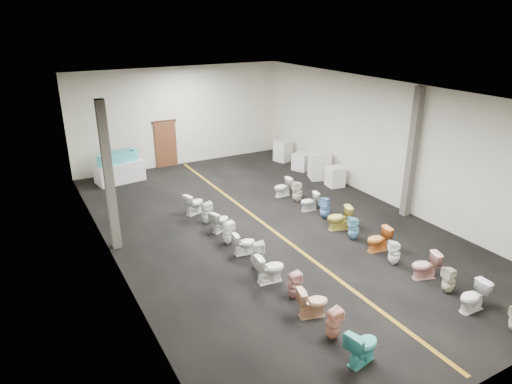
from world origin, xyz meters
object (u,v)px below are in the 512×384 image
toilet_left_9 (207,213)px  appliance_crate_c (302,162)px  toilet_right_1 (474,297)px  toilet_right_3 (425,266)px  toilet_left_5 (257,255)px  toilet_right_2 (449,280)px  toilet_left_1 (333,324)px  toilet_right_9 (309,202)px  toilet_left_0 (362,346)px  appliance_crate_b (319,166)px  toilet_right_4 (394,253)px  toilet_right_8 (325,208)px  appliance_crate_d (283,151)px  toilet_left_4 (270,268)px  toilet_left_3 (294,285)px  toilet_left_6 (244,243)px  appliance_crate_a (335,177)px  toilet_left_7 (228,233)px  toilet_left_2 (313,302)px  toilet_right_5 (378,239)px  toilet_left_10 (194,203)px  toilet_right_10 (298,192)px  toilet_right_7 (339,218)px  toilet_right_6 (354,228)px  toilet_right_11 (283,187)px  bathtub (118,157)px  toilet_left_8 (220,221)px

toilet_left_9 → appliance_crate_c: bearing=-59.9°
toilet_right_1 → toilet_right_3: (0.14, 1.58, -0.00)m
toilet_left_5 → toilet_right_2: 5.01m
toilet_left_1 → toilet_right_9: bearing=-31.7°
toilet_left_0 → toilet_right_1: toilet_left_0 is taller
appliance_crate_b → toilet_right_4: 7.42m
appliance_crate_b → toilet_right_8: 4.20m
appliance_crate_c → appliance_crate_d: 1.60m
toilet_left_4 → toilet_right_8: 4.53m
toilet_left_3 → toilet_right_4: (3.39, 0.00, 0.00)m
toilet_left_6 → toilet_right_3: size_ratio=0.92×
appliance_crate_a → toilet_left_6: appliance_crate_a is taller
appliance_crate_c → toilet_left_7: size_ratio=1.04×
toilet_left_2 → toilet_right_5: toilet_left_2 is taller
toilet_left_9 → toilet_left_10: bearing=6.5°
toilet_right_1 → toilet_right_2: toilet_right_1 is taller
toilet_right_5 → toilet_right_10: 4.37m
appliance_crate_d → toilet_right_7: bearing=-108.5°
toilet_right_5 → toilet_right_10: (0.03, 4.37, 0.04)m
toilet_left_5 → toilet_right_10: size_ratio=0.97×
toilet_right_10 → toilet_left_9: bearing=-79.7°
toilet_left_7 → toilet_right_2: toilet_left_7 is taller
appliance_crate_a → toilet_left_7: size_ratio=1.10×
appliance_crate_c → toilet_left_6: (-5.95, -5.71, -0.04)m
toilet_left_4 → toilet_right_6: size_ratio=1.07×
appliance_crate_a → toilet_right_9: bearing=-146.8°
toilet_right_1 → toilet_right_8: (0.15, 6.00, 0.02)m
appliance_crate_a → toilet_left_4: bearing=-140.8°
toilet_left_0 → toilet_right_5: toilet_left_0 is taller
toilet_right_4 → toilet_right_10: 5.19m
toilet_left_2 → toilet_left_5: bearing=16.5°
toilet_left_4 → toilet_right_1: 4.97m
toilet_left_1 → toilet_right_11: toilet_left_1 is taller
toilet_left_4 → toilet_left_10: (-0.08, 5.13, -0.01)m
toilet_right_6 → toilet_right_8: bearing=-165.0°
appliance_crate_b → toilet_right_5: size_ratio=1.52×
toilet_left_4 → toilet_right_7: bearing=-60.5°
bathtub → toilet_right_10: 7.72m
appliance_crate_b → toilet_left_2: bearing=-127.3°
toilet_right_4 → toilet_left_1: bearing=-39.9°
toilet_left_7 → toilet_right_5: bearing=-126.0°
toilet_right_10 → toilet_left_8: bearing=-67.9°
appliance_crate_a → toilet_left_10: size_ratio=1.05×
toilet_left_3 → toilet_right_5: 3.66m
appliance_crate_c → toilet_right_6: 7.01m
toilet_left_4 → appliance_crate_d: bearing=-28.7°
toilet_left_9 → toilet_right_9: toilet_left_9 is taller
toilet_left_6 → toilet_left_4: bearing=-178.1°
bathtub → toilet_right_11: (5.14, -4.78, -0.71)m
toilet_left_0 → toilet_right_1: size_ratio=1.05×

